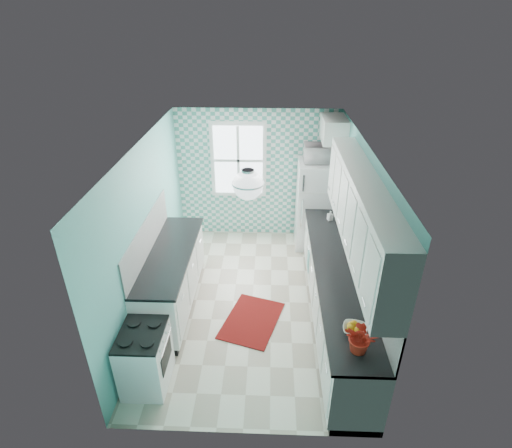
{
  "coord_description": "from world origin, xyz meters",
  "views": [
    {
      "loc": [
        0.25,
        -4.9,
        4.07
      ],
      "look_at": [
        0.05,
        0.25,
        1.25
      ],
      "focal_mm": 28.0,
      "sensor_mm": 36.0,
      "label": 1
    }
  ],
  "objects_px": {
    "stove": "(145,357)",
    "fruit_bowl": "(355,329)",
    "sink": "(329,228)",
    "fridge": "(316,205)",
    "microwave": "(320,153)",
    "ceiling_light": "(248,185)",
    "potted_plant": "(362,338)"
  },
  "relations": [
    {
      "from": "fridge",
      "to": "sink",
      "type": "distance_m",
      "value": 1.05
    },
    {
      "from": "fruit_bowl",
      "to": "sink",
      "type": "bearing_deg",
      "value": 89.91
    },
    {
      "from": "stove",
      "to": "sink",
      "type": "bearing_deg",
      "value": 45.19
    },
    {
      "from": "sink",
      "to": "potted_plant",
      "type": "bearing_deg",
      "value": -89.15
    },
    {
      "from": "stove",
      "to": "fruit_bowl",
      "type": "xyz_separation_m",
      "value": [
        2.4,
        -0.04,
        0.56
      ]
    },
    {
      "from": "ceiling_light",
      "to": "microwave",
      "type": "xyz_separation_m",
      "value": [
        1.11,
        2.59,
        -0.5
      ]
    },
    {
      "from": "fruit_bowl",
      "to": "microwave",
      "type": "distance_m",
      "value": 3.5
    },
    {
      "from": "stove",
      "to": "fruit_bowl",
      "type": "height_order",
      "value": "fruit_bowl"
    },
    {
      "from": "stove",
      "to": "microwave",
      "type": "bearing_deg",
      "value": 56.77
    },
    {
      "from": "ceiling_light",
      "to": "microwave",
      "type": "bearing_deg",
      "value": 66.8
    },
    {
      "from": "ceiling_light",
      "to": "sink",
      "type": "relative_size",
      "value": 0.63
    },
    {
      "from": "potted_plant",
      "to": "ceiling_light",
      "type": "bearing_deg",
      "value": 138.17
    },
    {
      "from": "fridge",
      "to": "potted_plant",
      "type": "height_order",
      "value": "fridge"
    },
    {
      "from": "ceiling_light",
      "to": "fruit_bowl",
      "type": "bearing_deg",
      "value": -33.63
    },
    {
      "from": "fridge",
      "to": "stove",
      "type": "distance_m",
      "value": 4.09
    },
    {
      "from": "sink",
      "to": "fruit_bowl",
      "type": "bearing_deg",
      "value": -89.16
    },
    {
      "from": "stove",
      "to": "sink",
      "type": "distance_m",
      "value": 3.37
    },
    {
      "from": "ceiling_light",
      "to": "stove",
      "type": "relative_size",
      "value": 0.45
    },
    {
      "from": "ceiling_light",
      "to": "potted_plant",
      "type": "height_order",
      "value": "ceiling_light"
    },
    {
      "from": "ceiling_light",
      "to": "fridge",
      "type": "bearing_deg",
      "value": 66.81
    },
    {
      "from": "stove",
      "to": "sink",
      "type": "height_order",
      "value": "sink"
    },
    {
      "from": "potted_plant",
      "to": "microwave",
      "type": "xyz_separation_m",
      "value": [
        -0.09,
        3.66,
        0.7
      ]
    },
    {
      "from": "fridge",
      "to": "stove",
      "type": "height_order",
      "value": "fridge"
    },
    {
      "from": "ceiling_light",
      "to": "sink",
      "type": "bearing_deg",
      "value": 52.13
    },
    {
      "from": "ceiling_light",
      "to": "stove",
      "type": "bearing_deg",
      "value": -147.6
    },
    {
      "from": "ceiling_light",
      "to": "sink",
      "type": "xyz_separation_m",
      "value": [
        1.2,
        1.55,
        -1.39
      ]
    },
    {
      "from": "fridge",
      "to": "microwave",
      "type": "distance_m",
      "value": 0.99
    },
    {
      "from": "fridge",
      "to": "microwave",
      "type": "bearing_deg",
      "value": 53.42
    },
    {
      "from": "fridge",
      "to": "fruit_bowl",
      "type": "bearing_deg",
      "value": -89.0
    },
    {
      "from": "ceiling_light",
      "to": "microwave",
      "type": "distance_m",
      "value": 2.86
    },
    {
      "from": "sink",
      "to": "potted_plant",
      "type": "height_order",
      "value": "sink"
    },
    {
      "from": "fridge",
      "to": "sink",
      "type": "height_order",
      "value": "fridge"
    }
  ]
}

